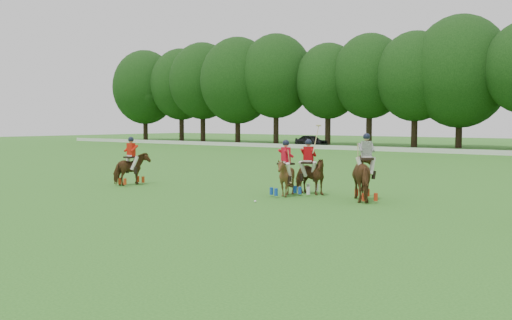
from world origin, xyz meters
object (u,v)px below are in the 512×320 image
Objects in this scene: polo_red_c at (286,176)px; polo_ball at (255,201)px; polo_red_a at (131,168)px; polo_stripe_a at (366,176)px; car_left at (311,141)px; polo_red_b at (308,175)px.

polo_ball is (0.09, -2.06, -0.73)m from polo_red_c.
polo_stripe_a is at bearing 9.68° from polo_red_a.
polo_red_a is (14.63, -38.82, 0.10)m from car_left.
polo_red_c is at bearing -142.95° from car_left.
polo_ball is (22.54, -39.82, -0.64)m from car_left.
polo_red_b reaches higher than polo_red_c.
polo_stripe_a is (25.46, -36.97, 0.23)m from car_left.
polo_red_b is 3.17m from polo_ball.
polo_red_a reaches higher than polo_ball.
polo_red_a is 1.00× the size of polo_red_c.
polo_red_c is 24.32× the size of polo_ball.
polo_stripe_a reaches higher than polo_red_c.
car_left is 44.36× the size of polo_ball.
polo_ball is at bearing -144.17° from car_left.
polo_red_b reaches higher than polo_stripe_a.
polo_stripe_a reaches higher than car_left.
polo_red_b is at bearing 14.19° from polo_red_a.
polo_red_c is at bearing 7.67° from polo_red_a.
polo_red_c is at bearing -110.66° from polo_red_b.
polo_red_a reaches higher than car_left.
polo_ball is at bearing -7.23° from polo_red_a.
polo_red_b is 30.35× the size of polo_ball.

